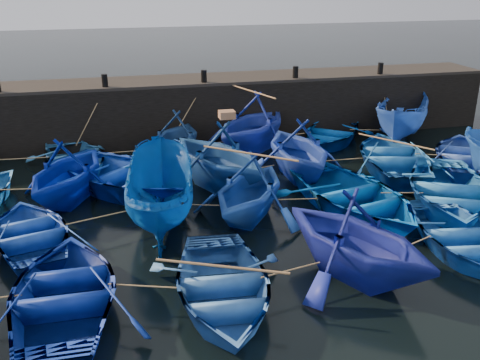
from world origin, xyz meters
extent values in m
plane|color=black|center=(0.00, 0.00, 0.00)|extent=(120.00, 120.00, 0.00)
cube|color=black|center=(0.00, 10.50, 1.25)|extent=(26.00, 2.50, 2.50)
cube|color=black|center=(0.00, 10.50, 2.56)|extent=(26.00, 2.50, 0.12)
cylinder|color=black|center=(-4.00, 9.60, 2.87)|extent=(0.24, 0.24, 0.50)
cylinder|color=black|center=(0.00, 9.60, 2.87)|extent=(0.24, 0.24, 0.50)
cylinder|color=black|center=(4.00, 9.60, 2.87)|extent=(0.24, 0.24, 0.50)
cylinder|color=black|center=(8.00, 9.60, 2.87)|extent=(0.24, 0.24, 0.50)
imported|color=#246198|center=(-5.31, 7.44, 0.45)|extent=(4.23, 5.05, 0.90)
imported|color=navy|center=(-1.55, 7.44, 1.00)|extent=(4.54, 4.80, 2.00)
imported|color=#1F35AF|center=(1.66, 7.92, 1.23)|extent=(6.16, 6.16, 2.46)
imported|color=navy|center=(5.19, 8.22, 0.46)|extent=(5.30, 5.47, 0.93)
imported|color=#254EA7|center=(8.33, 7.81, 1.02)|extent=(4.81, 5.40, 2.05)
imported|color=#00198A|center=(-5.33, 4.33, 1.09)|extent=(4.97, 5.25, 2.18)
imported|color=#0A34B3|center=(-3.60, 4.83, 0.59)|extent=(6.86, 6.98, 1.19)
imported|color=navy|center=(-0.46, 4.35, 1.23)|extent=(5.66, 5.95, 2.45)
imported|color=#1A39A4|center=(2.49, 4.67, 1.13)|extent=(3.87, 4.44, 2.27)
imported|color=#1757A4|center=(6.22, 4.64, 0.53)|extent=(4.85, 5.90, 1.07)
imported|color=#2A4CAF|center=(9.01, 4.20, 0.50)|extent=(5.30, 5.83, 0.99)
imported|color=#133B9E|center=(-6.18, 1.48, 0.43)|extent=(3.87, 4.72, 0.85)
imported|color=navy|center=(-2.68, 2.00, 1.00)|extent=(2.58, 5.36, 2.00)
imported|color=#143E93|center=(-0.07, 1.74, 1.03)|extent=(5.02, 5.14, 2.05)
imported|color=#004698|center=(3.18, 1.50, 0.55)|extent=(4.88, 6.02, 1.10)
imported|color=#165AAB|center=(6.25, 1.18, 0.56)|extent=(5.76, 6.48, 1.11)
imported|color=navy|center=(-5.09, -1.81, 0.50)|extent=(3.51, 4.85, 1.00)
imported|color=#2859A4|center=(-1.75, -2.34, 0.47)|extent=(3.60, 4.77, 0.94)
imported|color=navy|center=(1.58, -2.02, 1.12)|extent=(5.23, 5.48, 2.25)
imported|color=blue|center=(4.87, -1.44, 0.45)|extent=(3.70, 4.73, 0.90)
cube|color=#8D5D3D|center=(-0.16, 4.35, 2.57)|extent=(0.51, 0.43, 0.24)
cylinder|color=tan|center=(-7.51, 7.53, 0.55)|extent=(2.59, 0.23, 0.04)
cylinder|color=tan|center=(-3.43, 7.44, 0.55)|extent=(1.96, 0.04, 0.04)
cylinder|color=tan|center=(0.05, 7.68, 0.55)|extent=(1.42, 0.52, 0.04)
cylinder|color=tan|center=(3.42, 8.07, 0.55)|extent=(1.73, 0.33, 0.04)
cylinder|color=tan|center=(6.76, 8.01, 0.55)|extent=(1.35, 0.44, 0.04)
cylinder|color=tan|center=(-6.84, 4.43, 0.55)|extent=(1.23, 0.22, 0.04)
cylinder|color=tan|center=(-4.47, 4.58, 0.55)|extent=(0.11, 0.50, 0.04)
cylinder|color=tan|center=(-2.03, 4.59, 0.55)|extent=(1.35, 0.51, 0.04)
cylinder|color=tan|center=(1.02, 4.51, 0.55)|extent=(1.17, 0.35, 0.04)
cylinder|color=tan|center=(4.36, 4.65, 0.55)|extent=(1.92, 0.07, 0.04)
cylinder|color=tan|center=(7.61, 4.42, 0.55)|extent=(1.01, 0.47, 0.04)
cylinder|color=tan|center=(-4.43, 1.74, 0.55)|extent=(1.71, 0.55, 0.04)
cylinder|color=tan|center=(-1.38, 1.87, 0.55)|extent=(0.82, 0.29, 0.04)
cylinder|color=tan|center=(1.55, 1.62, 0.55)|extent=(1.46, 0.28, 0.04)
cylinder|color=tan|center=(4.72, 1.34, 0.55)|extent=(1.28, 0.35, 0.04)
cylinder|color=tan|center=(-3.42, -2.08, 0.55)|extent=(1.55, 0.57, 0.04)
cylinder|color=tan|center=(-0.08, -2.18, 0.55)|extent=(1.54, 0.36, 0.04)
cylinder|color=tan|center=(3.23, -1.73, 0.55)|extent=(1.50, 0.62, 0.04)
cylinder|color=tan|center=(-4.66, 9.07, 1.58)|extent=(1.36, 0.91, 2.09)
cylinder|color=tan|center=(-0.78, 9.07, 1.58)|extent=(1.59, 0.91, 2.09)
cylinder|color=tan|center=(0.83, 9.31, 1.58)|extent=(1.69, 0.42, 2.09)
cylinder|color=tan|center=(4.59, 9.46, 1.58)|extent=(1.22, 0.12, 2.09)
cylinder|color=tan|center=(8.16, 9.26, 1.58)|extent=(0.38, 0.54, 2.08)
cylinder|color=#99724C|center=(1.66, 7.92, 2.49)|extent=(1.08, 2.84, 0.06)
cylinder|color=#99724C|center=(6.22, 4.64, 1.10)|extent=(1.77, 2.49, 0.06)
cylinder|color=#99724C|center=(-0.07, 1.74, 2.08)|extent=(2.34, 1.97, 0.06)
cylinder|color=#99724C|center=(-1.75, -2.34, 0.97)|extent=(2.74, 1.32, 0.06)
camera|label=1|loc=(-3.73, -12.28, 6.99)|focal=40.00mm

